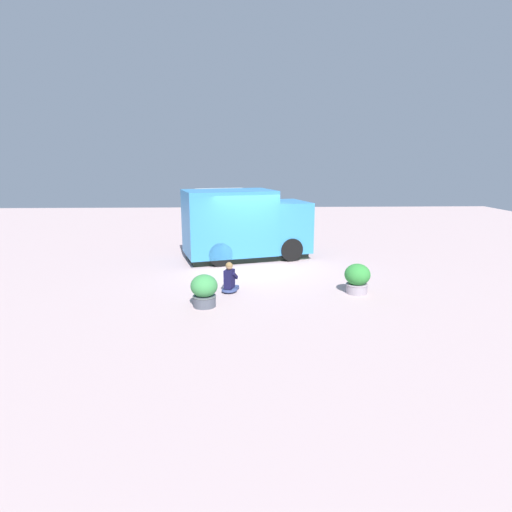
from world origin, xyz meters
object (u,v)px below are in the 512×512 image
(planter_flowering_near, at_px, (204,290))
(planter_flowering_far, at_px, (357,278))
(person_customer, at_px, (230,280))
(food_truck, at_px, (244,226))

(planter_flowering_near, relative_size, planter_flowering_far, 0.99)
(person_customer, xyz_separation_m, planter_flowering_far, (-3.60, 0.26, 0.11))
(food_truck, bearing_deg, planter_flowering_near, 78.91)
(food_truck, relative_size, planter_flowering_near, 5.98)
(planter_flowering_near, height_order, planter_flowering_far, planter_flowering_far)
(person_customer, height_order, planter_flowering_far, person_customer)
(person_customer, relative_size, planter_flowering_far, 1.04)
(planter_flowering_near, xyz_separation_m, planter_flowering_far, (-4.23, -0.97, 0.00))
(planter_flowering_near, bearing_deg, planter_flowering_far, -167.05)
(person_customer, xyz_separation_m, planter_flowering_near, (0.63, 1.23, 0.10))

